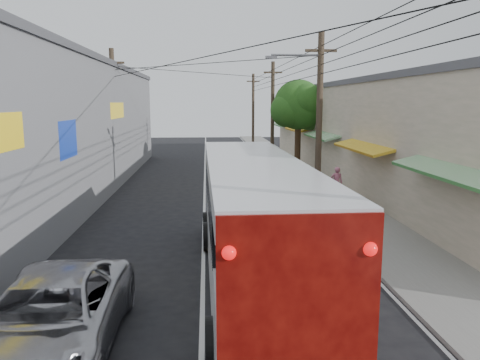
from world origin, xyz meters
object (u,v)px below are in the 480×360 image
Objects in this scene: coach_bus at (253,220)px; pedestrian_near at (337,183)px; parked_suv at (304,193)px; pedestrian_far at (319,188)px; parked_car_far at (255,160)px; jeepney at (50,318)px; parked_car_mid at (263,168)px.

pedestrian_near is (5.30, 10.54, -0.84)m from coach_bus.
pedestrian_far is (0.90, 0.86, 0.04)m from parked_suv.
parked_suv is at bearing 53.40° from pedestrian_far.
pedestrian_near reaches higher than parked_car_far.
parked_suv is 3.00m from pedestrian_near.
coach_bus is 7.74× the size of pedestrian_far.
coach_bus reaches higher than pedestrian_near.
parked_suv is 1.44× the size of parked_car_far.
coach_bus is 2.11× the size of jeepney.
coach_bus reaches higher than parked_car_mid.
parked_car_mid is 4.79m from parked_car_far.
jeepney is at bearing 66.13° from pedestrian_near.
pedestrian_near is at bearing -76.50° from parked_car_far.
jeepney is 22.26m from parked_car_mid.
coach_bus is at bearing 76.05° from pedestrian_far.
parked_suv reaches higher than parked_car_mid.
jeepney is 1.29× the size of parked_car_mid.
parked_car_far is at bearing 90.91° from parked_suv.
coach_bus is 10.17m from pedestrian_far.
pedestrian_far is (1.70, -8.36, 0.15)m from parked_car_mid.
jeepney is at bearing 66.61° from pedestrian_far.
pedestrian_far is at bearing 65.43° from coach_bus.
parked_suv is 1.34× the size of parked_car_mid.
parked_car_mid is at bearing 81.55° from coach_bus.
coach_bus is 7.33× the size of pedestrian_near.
coach_bus is 22.56m from parked_car_far.
jeepney is at bearing -106.55° from parked_car_mid.
coach_bus is at bearing 73.75° from pedestrian_near.
pedestrian_far is at bearing 55.98° from jeepney.
parked_suv is at bearing -83.95° from parked_car_mid.
coach_bus reaches higher than parked_suv.
pedestrian_near is at bearing 62.58° from coach_bus.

